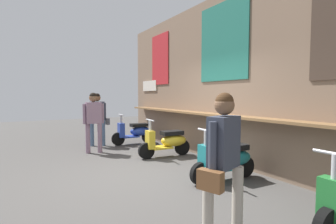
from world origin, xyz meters
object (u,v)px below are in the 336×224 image
Objects in this scene: scooter_yellow at (168,141)px; scooter_teal at (227,159)px; scooter_blue at (136,132)px; shopper_with_handbag at (98,114)px; shopper_passing at (94,116)px; shopper_browsing at (223,152)px.

scooter_yellow is 1.00× the size of scooter_teal.
shopper_with_handbag reaches higher than scooter_blue.
shopper_with_handbag is 0.99m from shopper_passing.
shopper_browsing reaches higher than scooter_yellow.
scooter_teal is at bearing 24.44° from shopper_passing.
scooter_blue is 5.75m from shopper_browsing.
shopper_passing is at bearing 153.35° from shopper_with_handbag.
scooter_yellow is at bearing -86.45° from scooter_teal.
shopper_passing is at bearing 161.79° from shopper_browsing.
scooter_yellow is at bearing -158.73° from shopper_with_handbag.
scooter_blue is 1.00× the size of scooter_teal.
shopper_browsing is at bearing 72.74° from scooter_yellow.
scooter_yellow is 2.63m from shopper_with_handbag.
scooter_blue is 4.14m from scooter_teal.
shopper_passing reaches higher than shopper_browsing.
shopper_passing is at bearing -38.34° from scooter_yellow.
shopper_with_handbag is 1.02× the size of shopper_browsing.
scooter_blue is at bearing -86.45° from scooter_teal.
shopper_passing is (0.92, -0.37, 0.02)m from shopper_with_handbag.
shopper_with_handbag is at bearing 158.03° from shopper_browsing.
scooter_blue is 1.00× the size of scooter_yellow.
scooter_yellow is 3.85m from shopper_browsing.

